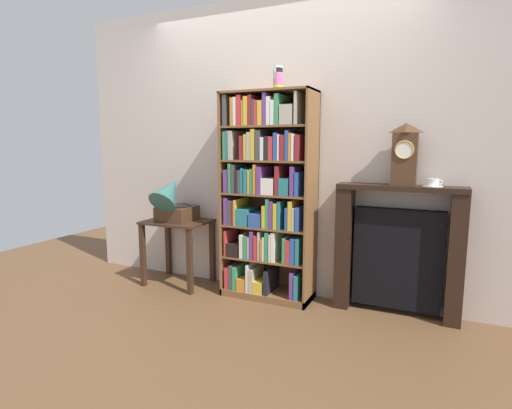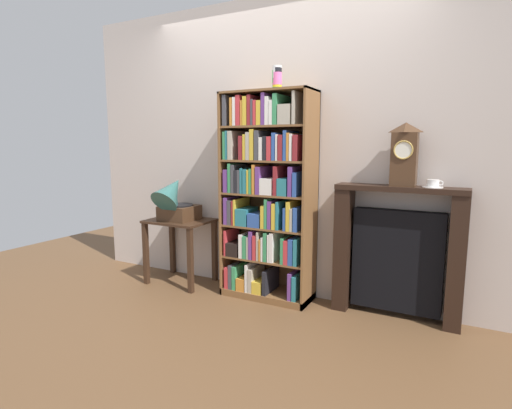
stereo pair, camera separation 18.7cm
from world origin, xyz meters
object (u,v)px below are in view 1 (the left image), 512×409
(cup_stack, at_px, (278,78))
(mantel_clock, at_px, (405,154))
(teacup_with_saucer, at_px, (433,183))
(gramophone, at_px, (172,200))
(bookshelf, at_px, (266,197))
(fireplace_mantel, at_px, (397,251))
(side_table_left, at_px, (178,235))

(cup_stack, xyz_separation_m, mantel_clock, (0.98, 0.12, -0.60))
(cup_stack, bearing_deg, teacup_with_saucer, 5.77)
(cup_stack, relative_size, gramophone, 0.38)
(cup_stack, distance_m, gramophone, 1.46)
(cup_stack, height_order, mantel_clock, cup_stack)
(bookshelf, bearing_deg, fireplace_mantel, 5.15)
(bookshelf, relative_size, teacup_with_saucer, 12.29)
(gramophone, xyz_separation_m, mantel_clock, (2.00, 0.19, 0.44))
(teacup_with_saucer, bearing_deg, bookshelf, -176.42)
(side_table_left, bearing_deg, gramophone, -90.00)
(bookshelf, distance_m, mantel_clock, 1.16)
(gramophone, xyz_separation_m, teacup_with_saucer, (2.21, 0.19, 0.23))
(side_table_left, distance_m, mantel_clock, 2.16)
(cup_stack, relative_size, fireplace_mantel, 0.18)
(gramophone, bearing_deg, cup_stack, 3.97)
(cup_stack, relative_size, side_table_left, 0.30)
(bookshelf, xyz_separation_m, mantel_clock, (1.10, 0.08, 0.37))
(gramophone, bearing_deg, side_table_left, 90.00)
(cup_stack, xyz_separation_m, side_table_left, (-1.02, -0.01, -1.39))
(cup_stack, relative_size, teacup_with_saucer, 1.27)
(side_table_left, height_order, gramophone, gramophone)
(side_table_left, xyz_separation_m, fireplace_mantel, (1.99, 0.14, 0.03))
(cup_stack, bearing_deg, fireplace_mantel, 8.01)
(bookshelf, height_order, side_table_left, bookshelf)
(teacup_with_saucer, bearing_deg, mantel_clock, -179.44)
(side_table_left, bearing_deg, fireplace_mantel, 4.06)
(cup_stack, height_order, fireplace_mantel, cup_stack)
(cup_stack, height_order, side_table_left, cup_stack)
(mantel_clock, bearing_deg, side_table_left, -176.48)
(fireplace_mantel, bearing_deg, side_table_left, -175.94)
(mantel_clock, bearing_deg, gramophone, -174.61)
(mantel_clock, xyz_separation_m, teacup_with_saucer, (0.21, 0.00, -0.21))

